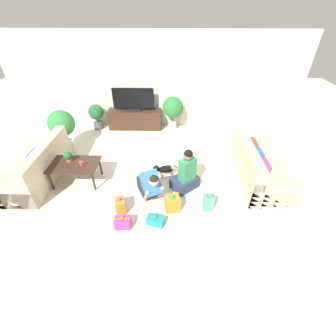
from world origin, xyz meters
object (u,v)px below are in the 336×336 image
Objects in this scene: person_kneeling at (149,185)px; gift_box_c at (121,205)px; gift_box_d at (172,203)px; sofa_right at (258,167)px; gift_box_a at (123,222)px; tabletop_plant at (68,156)px; tv_console at (135,119)px; gift_bag_a at (209,203)px; gift_box_b at (155,221)px; tv at (133,101)px; dog at (164,169)px; person_sitting at (186,175)px; potted_plant_back_left at (96,114)px; coffee_table at (74,166)px; potted_plant_corner_left at (62,125)px; sofa_left at (36,168)px; mug at (82,163)px; potted_plant_back_right at (173,108)px.

person_kneeling is 0.66m from gift_box_c.
sofa_right is at bearing 28.01° from gift_box_d.
gift_box_a is 1.90m from tabletop_plant.
gift_bag_a is at bearing -61.49° from tv_console.
gift_bag_a reaches higher than gift_box_b.
tv reaches higher than gift_box_a.
tv is 3.19× the size of gift_box_d.
tabletop_plant reaches higher than gift_box_d.
gift_box_d is at bearing -1.19° from dog.
person_sitting is 2.86× the size of gift_box_c.
dog is 1.00m from gift_box_d.
tv reaches higher than gift_bag_a.
dog is (2.08, -2.30, -0.26)m from potted_plant_back_left.
coffee_table reaches higher than gift_box_a.
potted_plant_back_left is 1.27m from potted_plant_corner_left.
sofa_left is at bearing 148.41° from gift_box_a.
gift_box_c is (0.19, -3.38, -0.15)m from tv_console.
gift_box_d reaches higher than dog.
person_kneeling is 1.82m from tabletop_plant.
potted_plant_corner_left reaches higher than gift_box_d.
gift_box_b is (-0.10, -1.33, -0.12)m from dog.
gift_box_d is (1.14, -3.33, -0.70)m from tv.
dog is 1.34m from gift_box_b.
sofa_right is at bearing 3.86° from mug.
coffee_table reaches higher than gift_bag_a.
tv_console is 3.52m from gift_box_d.
person_sitting is 0.70m from gift_box_d.
tabletop_plant is at bearing 135.53° from gift_box_a.
tv_console is (1.79, 2.47, 0.00)m from sofa_left.
gift_bag_a is at bearing 15.52° from gift_box_a.
dog is at bearing -67.96° from tv.
sofa_left is at bearing -125.85° from tv.
gift_box_a is at bearing -85.59° from tv_console.
sofa_right reaches higher than gift_bag_a.
potted_plant_back_right is 4.44× the size of tabletop_plant.
person_sitting is (1.41, -2.71, -0.52)m from tv.
potted_plant_back_right is at bearing 77.18° from gift_box_a.
gift_box_b is 0.93× the size of gift_box_d.
sofa_left is at bearing 91.49° from sofa_right.
mug reaches higher than gift_box_c.
potted_plant_corner_left reaches higher than gift_box_b.
potted_plant_corner_left reaches higher than sofa_left.
sofa_left is 2.52m from potted_plant_back_left.
potted_plant_back_right is (2.03, 2.51, 0.24)m from coffee_table.
tv is at bearing 35.90° from potted_plant_corner_left.
sofa_left is 0.82m from tabletop_plant.
person_sitting reaches higher than sofa_left.
tabletop_plant reaches higher than mug.
potted_plant_corner_left is at bearing 148.22° from gift_bag_a.
potted_plant_back_left is 2.25× the size of gift_box_c.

